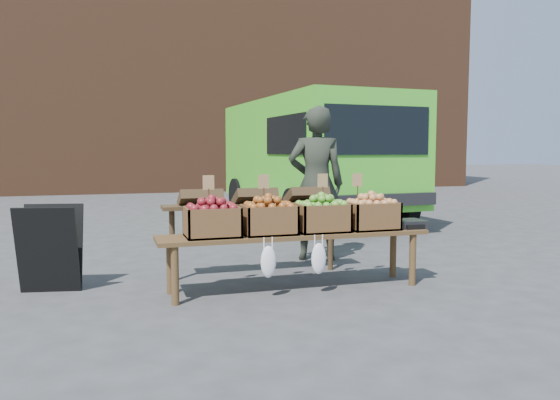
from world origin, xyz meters
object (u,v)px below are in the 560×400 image
object	(u,v)px
delivery_van	(312,161)
chalkboard_sign	(50,248)
back_table	(255,229)
crate_green_apples	(371,216)
vendor	(316,184)
crate_red_apples	(321,218)
display_bench	(295,261)
weighing_scale	(407,224)
crate_golden_apples	(212,222)
crate_russet_pears	(268,220)

from	to	relation	value
delivery_van	chalkboard_sign	xyz separation A→B (m)	(-4.42, -4.47, -0.74)
back_table	crate_green_apples	xyz separation A→B (m)	(1.05, -0.72, 0.19)
vendor	crate_red_apples	xyz separation A→B (m)	(-0.47, -1.35, -0.25)
chalkboard_sign	crate_red_apples	bearing A→B (deg)	-3.41
crate_red_apples	display_bench	bearing A→B (deg)	180.00
chalkboard_sign	back_table	size ratio (longest dim) A/B	0.41
back_table	weighing_scale	size ratio (longest dim) A/B	6.18
back_table	crate_golden_apples	distance (m)	0.96
chalkboard_sign	weighing_scale	size ratio (longest dim) A/B	2.53
crate_russet_pears	crate_green_apples	xyz separation A→B (m)	(1.10, 0.00, 0.00)
crate_russet_pears	crate_golden_apples	bearing A→B (deg)	180.00
back_table	weighing_scale	bearing A→B (deg)	-26.09
vendor	chalkboard_sign	distance (m)	3.17
delivery_van	chalkboard_sign	size ratio (longest dim) A/B	6.08
vendor	crate_green_apples	distance (m)	1.37
crate_green_apples	crate_red_apples	bearing A→B (deg)	180.00
crate_golden_apples	vendor	bearing A→B (deg)	40.69
chalkboard_sign	crate_russet_pears	distance (m)	2.15
crate_golden_apples	display_bench	bearing A→B (deg)	0.00
chalkboard_sign	back_table	xyz separation A→B (m)	(2.08, 0.08, 0.09)
crate_golden_apples	crate_green_apples	bearing A→B (deg)	0.00
display_bench	crate_green_apples	xyz separation A→B (m)	(0.82, 0.00, 0.42)
display_bench	crate_green_apples	distance (m)	0.93
back_table	display_bench	distance (m)	0.79
crate_russet_pears	crate_red_apples	size ratio (longest dim) A/B	1.00
back_table	crate_red_apples	world-z (taller)	back_table
crate_russet_pears	weighing_scale	world-z (taller)	crate_russet_pears
crate_golden_apples	crate_red_apples	distance (m)	1.10
weighing_scale	display_bench	bearing A→B (deg)	180.00
vendor	crate_golden_apples	size ratio (longest dim) A/B	3.85
crate_golden_apples	crate_russet_pears	world-z (taller)	same
chalkboard_sign	weighing_scale	distance (m)	3.62
crate_red_apples	vendor	bearing A→B (deg)	70.91
chalkboard_sign	display_bench	world-z (taller)	chalkboard_sign
crate_golden_apples	crate_russet_pears	xyz separation A→B (m)	(0.55, 0.00, 0.00)
display_bench	crate_russet_pears	xyz separation A→B (m)	(-0.28, 0.00, 0.42)
delivery_van	crate_red_apples	size ratio (longest dim) A/B	10.48
back_table	weighing_scale	distance (m)	1.64
crate_golden_apples	delivery_van	bearing A→B (deg)	60.07
crate_red_apples	weighing_scale	world-z (taller)	crate_red_apples
weighing_scale	back_table	bearing A→B (deg)	153.91
weighing_scale	crate_golden_apples	bearing A→B (deg)	180.00
chalkboard_sign	crate_red_apples	distance (m)	2.67
crate_golden_apples	chalkboard_sign	bearing A→B (deg)	156.57
back_table	display_bench	world-z (taller)	back_table
delivery_van	back_table	size ratio (longest dim) A/B	2.50
chalkboard_sign	crate_green_apples	bearing A→B (deg)	-1.03
delivery_van	crate_russet_pears	size ratio (longest dim) A/B	10.48
chalkboard_sign	crate_green_apples	size ratio (longest dim) A/B	1.72
crate_green_apples	weighing_scale	world-z (taller)	crate_green_apples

